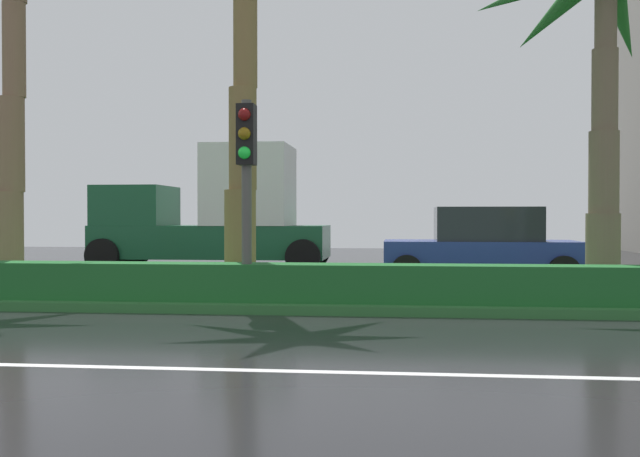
{
  "coord_description": "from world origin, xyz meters",
  "views": [
    {
      "loc": [
        5.09,
        -5.08,
        1.51
      ],
      "look_at": [
        3.1,
        13.43,
        1.2
      ],
      "focal_mm": 41.5,
      "sensor_mm": 36.0,
      "label": 1
    }
  ],
  "objects": [
    {
      "name": "median_strip",
      "position": [
        0.0,
        8.0,
        0.07
      ],
      "size": [
        85.5,
        4.0,
        0.15
      ],
      "primitive_type": "cube",
      "color": "#2D6B33",
      "rests_on": "ground_plane"
    },
    {
      "name": "box_truck_lead",
      "position": [
        -0.01,
        15.06,
        1.55
      ],
      "size": [
        6.4,
        2.64,
        3.46
      ],
      "rotation": [
        0.0,
        0.0,
        3.14
      ],
      "color": "#195133",
      "rests_on": "ground_plane"
    },
    {
      "name": "palm_tree_centre_right",
      "position": [
        8.58,
        8.1,
        4.85
      ],
      "size": [
        4.49,
        4.02,
        6.19
      ],
      "color": "brown",
      "rests_on": "median_strip"
    },
    {
      "name": "car_in_traffic_second",
      "position": [
        6.96,
        11.88,
        0.83
      ],
      "size": [
        4.3,
        2.02,
        1.72
      ],
      "rotation": [
        0.0,
        0.0,
        3.14
      ],
      "color": "navy",
      "rests_on": "ground_plane"
    },
    {
      "name": "median_hedge",
      "position": [
        0.0,
        6.6,
        0.45
      ],
      "size": [
        76.5,
        0.7,
        0.6
      ],
      "color": "#1E6028",
      "rests_on": "median_strip"
    },
    {
      "name": "traffic_signal_median_right",
      "position": [
        2.68,
        6.45,
        2.35
      ],
      "size": [
        0.28,
        0.43,
        3.2
      ],
      "color": "#4C4C47",
      "rests_on": "median_strip"
    },
    {
      "name": "ground_plane",
      "position": [
        0.0,
        9.0,
        -0.05
      ],
      "size": [
        90.0,
        42.0,
        0.1
      ],
      "primitive_type": "cube",
      "color": "black"
    }
  ]
}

